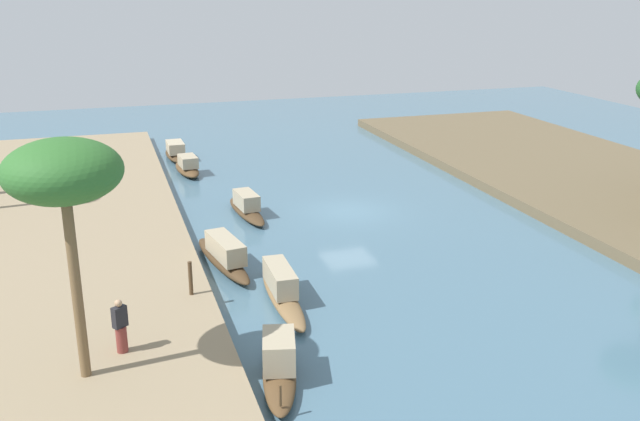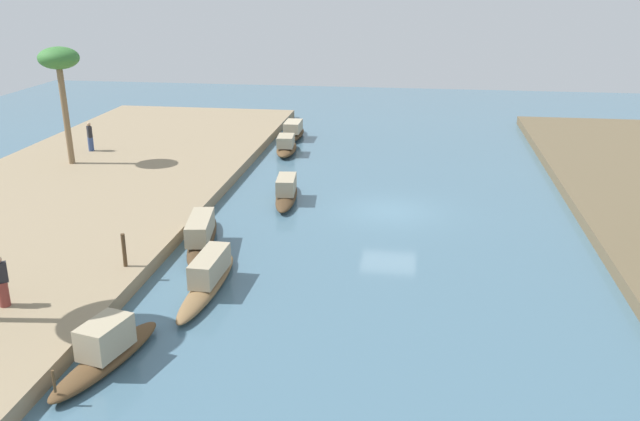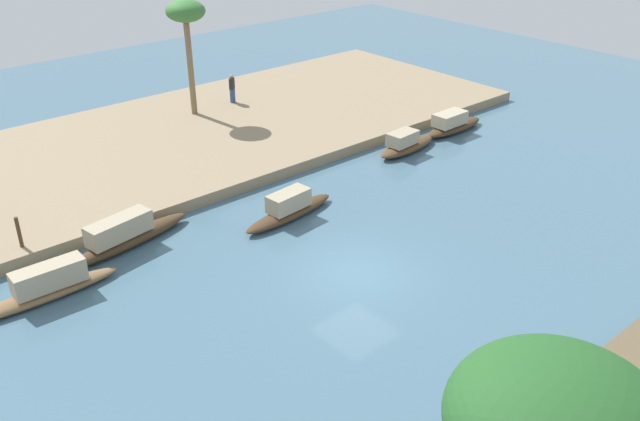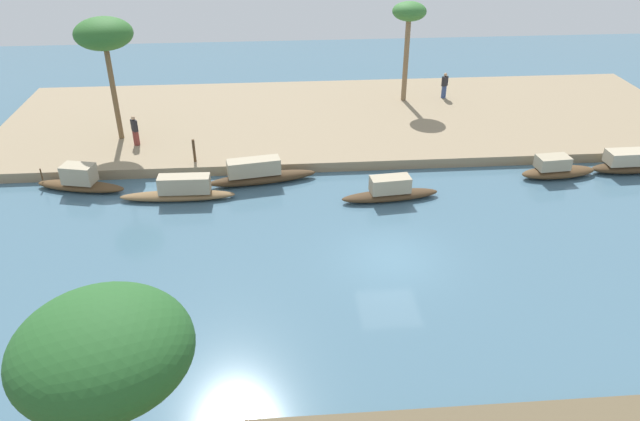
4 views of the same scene
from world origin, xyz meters
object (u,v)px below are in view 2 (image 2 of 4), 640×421
object	(u,v)px
sampan_with_red_awning	(286,146)
sampan_foreground	(208,277)
sampan_near_left_bank	(202,235)
sampan_midstream	(294,131)
palm_tree_left_near	(59,64)
mooring_post	(124,250)
sampan_upstream_small	(106,350)
person_on_near_bank	(2,283)
person_by_mooring	(90,138)
sampan_open_hull	(286,192)

from	to	relation	value
sampan_with_red_awning	sampan_foreground	distance (m)	18.57
sampan_foreground	sampan_near_left_bank	xyz separation A→B (m)	(-3.66, -1.39, 0.05)
sampan_with_red_awning	sampan_foreground	size ratio (longest dim) A/B	0.73
sampan_midstream	palm_tree_left_near	distance (m)	15.10
palm_tree_left_near	mooring_post	bearing A→B (deg)	34.06
sampan_midstream	mooring_post	size ratio (longest dim) A/B	3.49
sampan_upstream_small	person_on_near_bank	distance (m)	4.67
sampan_upstream_small	palm_tree_left_near	world-z (taller)	palm_tree_left_near
person_by_mooring	mooring_post	distance (m)	17.45
sampan_midstream	sampan_foreground	world-z (taller)	sampan_foreground
sampan_with_red_awning	sampan_open_hull	xyz separation A→B (m)	(8.77, 1.69, 0.01)
sampan_with_red_awning	sampan_foreground	world-z (taller)	sampan_foreground
person_by_mooring	palm_tree_left_near	world-z (taller)	palm_tree_left_near
sampan_upstream_small	person_by_mooring	xyz separation A→B (m)	(-20.50, -10.35, 0.80)
sampan_midstream	sampan_near_left_bank	xyz separation A→B (m)	(18.82, -0.23, 0.06)
sampan_near_left_bank	sampan_midstream	bearing A→B (deg)	169.62
sampan_foreground	palm_tree_left_near	bearing A→B (deg)	-136.83
sampan_upstream_small	palm_tree_left_near	size ratio (longest dim) A/B	0.74
palm_tree_left_near	sampan_midstream	bearing A→B (deg)	132.79
sampan_midstream	sampan_with_red_awning	xyz separation A→B (m)	(3.93, 0.26, -0.03)
sampan_foreground	person_on_near_bank	xyz separation A→B (m)	(2.97, -5.51, 0.80)
sampan_upstream_small	person_on_near_bank	xyz separation A→B (m)	(-1.97, -4.16, 0.79)
sampan_midstream	person_on_near_bank	world-z (taller)	person_on_near_bank
sampan_with_red_awning	person_by_mooring	world-z (taller)	person_by_mooring
sampan_upstream_small	sampan_open_hull	world-z (taller)	sampan_upstream_small
mooring_post	person_by_mooring	bearing A→B (deg)	-150.42
sampan_midstream	person_on_near_bank	bearing A→B (deg)	-10.73
person_on_near_bank	person_by_mooring	bearing A→B (deg)	-105.30
sampan_foreground	person_on_near_bank	size ratio (longest dim) A/B	3.29
sampan_midstream	mooring_post	distance (m)	22.19
sampan_midstream	sampan_foreground	bearing A→B (deg)	1.94
sampan_open_hull	sampan_foreground	size ratio (longest dim) A/B	0.87
sampan_near_left_bank	person_by_mooring	world-z (taller)	person_by_mooring
sampan_upstream_small	sampan_midstream	world-z (taller)	sampan_upstream_small
sampan_foreground	person_by_mooring	distance (m)	19.49
person_by_mooring	palm_tree_left_near	xyz separation A→B (m)	(2.69, 0.17, 4.49)
sampan_foreground	sampan_near_left_bank	distance (m)	3.91
sampan_with_red_awning	sampan_near_left_bank	size ratio (longest dim) A/B	0.72
sampan_foreground	person_on_near_bank	world-z (taller)	person_on_near_bank
sampan_open_hull	sampan_foreground	world-z (taller)	sampan_foreground
sampan_upstream_small	sampan_with_red_awning	size ratio (longest dim) A/B	1.15
sampan_foreground	sampan_near_left_bank	size ratio (longest dim) A/B	0.99
sampan_open_hull	person_on_near_bank	distance (m)	14.24
sampan_open_hull	person_by_mooring	world-z (taller)	person_by_mooring
sampan_open_hull	person_by_mooring	distance (m)	13.80
sampan_midstream	mooring_post	world-z (taller)	mooring_post
person_by_mooring	palm_tree_left_near	bearing A→B (deg)	144.73
sampan_open_hull	sampan_foreground	distance (m)	9.81
sampan_with_red_awning	person_on_near_bank	world-z (taller)	person_on_near_bank
sampan_upstream_small	sampan_with_red_awning	xyz separation A→B (m)	(-23.49, 0.45, -0.06)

